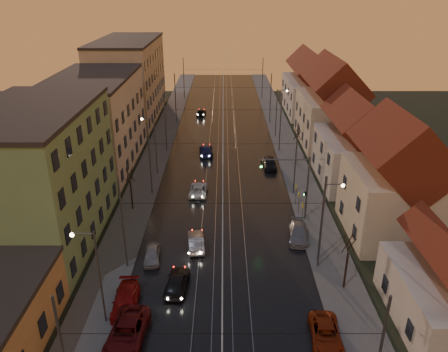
{
  "coord_description": "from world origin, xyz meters",
  "views": [
    {
      "loc": [
        0.11,
        -23.77,
        23.49
      ],
      "look_at": [
        0.15,
        22.09,
        3.25
      ],
      "focal_mm": 35.0,
      "sensor_mm": 36.0,
      "label": 1
    }
  ],
  "objects_px": {
    "traffic_light_mast": "(299,180)",
    "parked_right_2": "(270,163)",
    "driving_car_2": "(198,189)",
    "parked_left_2": "(126,300)",
    "street_lamp_3": "(279,108)",
    "parked_left_1": "(127,333)",
    "street_lamp_2": "(153,140)",
    "driving_car_1": "(196,241)",
    "parked_right_1": "(298,233)",
    "driving_car_4": "(201,112)",
    "parked_right_0": "(326,334)",
    "street_lamp_1": "(326,214)",
    "driving_car_3": "(206,150)",
    "street_lamp_0": "(95,269)",
    "parked_left_3": "(152,255)",
    "driving_car_0": "(177,282)"
  },
  "relations": [
    {
      "from": "driving_car_1",
      "to": "parked_right_0",
      "type": "relative_size",
      "value": 0.91
    },
    {
      "from": "parked_left_1",
      "to": "street_lamp_0",
      "type": "bearing_deg",
      "value": 144.58
    },
    {
      "from": "driving_car_3",
      "to": "parked_right_0",
      "type": "bearing_deg",
      "value": 101.12
    },
    {
      "from": "street_lamp_3",
      "to": "parked_left_1",
      "type": "relative_size",
      "value": 1.48
    },
    {
      "from": "driving_car_2",
      "to": "parked_left_2",
      "type": "relative_size",
      "value": 0.94
    },
    {
      "from": "street_lamp_2",
      "to": "parked_left_1",
      "type": "distance_m",
      "value": 30.26
    },
    {
      "from": "traffic_light_mast",
      "to": "driving_car_2",
      "type": "relative_size",
      "value": 1.62
    },
    {
      "from": "parked_left_2",
      "to": "parked_left_3",
      "type": "xyz_separation_m",
      "value": [
        1.07,
        6.46,
        -0.07
      ]
    },
    {
      "from": "parked_left_1",
      "to": "parked_right_2",
      "type": "height_order",
      "value": "parked_left_1"
    },
    {
      "from": "driving_car_2",
      "to": "driving_car_4",
      "type": "bearing_deg",
      "value": -86.04
    },
    {
      "from": "street_lamp_0",
      "to": "driving_car_4",
      "type": "height_order",
      "value": "street_lamp_0"
    },
    {
      "from": "driving_car_2",
      "to": "driving_car_4",
      "type": "relative_size",
      "value": 1.19
    },
    {
      "from": "parked_left_1",
      "to": "parked_left_2",
      "type": "distance_m",
      "value": 3.63
    },
    {
      "from": "traffic_light_mast",
      "to": "driving_car_3",
      "type": "height_order",
      "value": "traffic_light_mast"
    },
    {
      "from": "street_lamp_3",
      "to": "parked_right_2",
      "type": "relative_size",
      "value": 1.88
    },
    {
      "from": "driving_car_2",
      "to": "parked_left_1",
      "type": "bearing_deg",
      "value": 82.74
    },
    {
      "from": "parked_left_3",
      "to": "parked_right_2",
      "type": "relative_size",
      "value": 0.85
    },
    {
      "from": "street_lamp_1",
      "to": "driving_car_3",
      "type": "relative_size",
      "value": 1.62
    },
    {
      "from": "parked_left_3",
      "to": "parked_right_2",
      "type": "distance_m",
      "value": 25.63
    },
    {
      "from": "driving_car_3",
      "to": "parked_right_0",
      "type": "relative_size",
      "value": 1.08
    },
    {
      "from": "parked_left_1",
      "to": "parked_right_2",
      "type": "bearing_deg",
      "value": 71.01
    },
    {
      "from": "parked_left_1",
      "to": "parked_right_1",
      "type": "bearing_deg",
      "value": 47.16
    },
    {
      "from": "street_lamp_1",
      "to": "street_lamp_3",
      "type": "bearing_deg",
      "value": 90.0
    },
    {
      "from": "parked_right_1",
      "to": "driving_car_4",
      "type": "bearing_deg",
      "value": 112.53
    },
    {
      "from": "driving_car_3",
      "to": "driving_car_4",
      "type": "bearing_deg",
      "value": -89.02
    },
    {
      "from": "driving_car_3",
      "to": "parked_right_2",
      "type": "distance_m",
      "value": 10.46
    },
    {
      "from": "driving_car_3",
      "to": "parked_left_3",
      "type": "bearing_deg",
      "value": 77.95
    },
    {
      "from": "traffic_light_mast",
      "to": "parked_right_2",
      "type": "bearing_deg",
      "value": 95.97
    },
    {
      "from": "parked_right_0",
      "to": "parked_right_2",
      "type": "xyz_separation_m",
      "value": [
        -0.87,
        32.1,
        0.09
      ]
    },
    {
      "from": "driving_car_1",
      "to": "parked_left_2",
      "type": "relative_size",
      "value": 0.88
    },
    {
      "from": "street_lamp_1",
      "to": "driving_car_0",
      "type": "distance_m",
      "value": 14.14
    },
    {
      "from": "parked_right_1",
      "to": "parked_right_2",
      "type": "xyz_separation_m",
      "value": [
        -1.09,
        18.36,
        0.07
      ]
    },
    {
      "from": "street_lamp_1",
      "to": "parked_left_2",
      "type": "xyz_separation_m",
      "value": [
        -16.7,
        -6.35,
        -4.2
      ]
    },
    {
      "from": "driving_car_3",
      "to": "driving_car_4",
      "type": "height_order",
      "value": "driving_car_3"
    },
    {
      "from": "driving_car_2",
      "to": "street_lamp_3",
      "type": "bearing_deg",
      "value": -117.04
    },
    {
      "from": "traffic_light_mast",
      "to": "driving_car_0",
      "type": "height_order",
      "value": "traffic_light_mast"
    },
    {
      "from": "street_lamp_2",
      "to": "parked_left_1",
      "type": "height_order",
      "value": "street_lamp_2"
    },
    {
      "from": "street_lamp_0",
      "to": "driving_car_3",
      "type": "distance_m",
      "value": 36.31
    },
    {
      "from": "driving_car_4",
      "to": "parked_right_0",
      "type": "bearing_deg",
      "value": 108.45
    },
    {
      "from": "driving_car_3",
      "to": "driving_car_0",
      "type": "bearing_deg",
      "value": 83.98
    },
    {
      "from": "street_lamp_2",
      "to": "parked_left_1",
      "type": "bearing_deg",
      "value": -85.54
    },
    {
      "from": "driving_car_3",
      "to": "parked_right_1",
      "type": "bearing_deg",
      "value": 109.46
    },
    {
      "from": "street_lamp_3",
      "to": "parked_right_2",
      "type": "height_order",
      "value": "street_lamp_3"
    },
    {
      "from": "street_lamp_0",
      "to": "street_lamp_2",
      "type": "distance_m",
      "value": 28.0
    },
    {
      "from": "driving_car_4",
      "to": "parked_right_0",
      "type": "relative_size",
      "value": 0.82
    },
    {
      "from": "driving_car_1",
      "to": "street_lamp_3",
      "type": "bearing_deg",
      "value": -115.57
    },
    {
      "from": "street_lamp_0",
      "to": "parked_right_2",
      "type": "xyz_separation_m",
      "value": [
        15.62,
        30.18,
        -4.16
      ]
    },
    {
      "from": "traffic_light_mast",
      "to": "driving_car_1",
      "type": "bearing_deg",
      "value": -151.5
    },
    {
      "from": "driving_car_2",
      "to": "parked_left_2",
      "type": "distance_m",
      "value": 20.95
    },
    {
      "from": "street_lamp_2",
      "to": "parked_right_1",
      "type": "height_order",
      "value": "street_lamp_2"
    }
  ]
}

